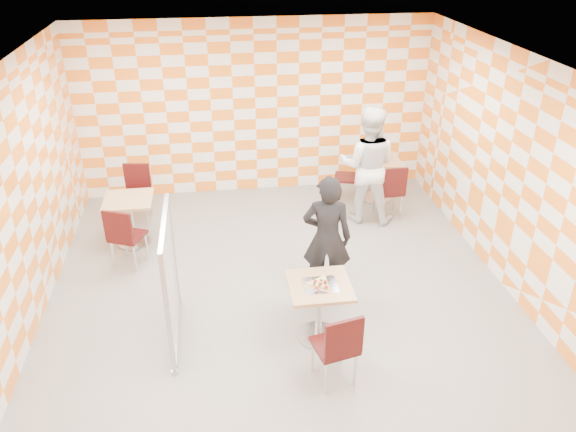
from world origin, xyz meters
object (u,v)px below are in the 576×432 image
(chair_empty_far, at_px, (137,188))
(soda_bottle, at_px, (386,153))
(empty_table, at_px, (130,213))
(man_white, at_px, (368,165))
(sport_bottle, at_px, (371,152))
(chair_second_front, at_px, (391,188))
(chair_second_side, at_px, (353,173))
(second_table, at_px, (378,172))
(partition, at_px, (171,280))
(chair_empty_near, at_px, (124,233))
(chair_main_front, at_px, (339,344))
(man_dark, at_px, (327,238))
(main_table, at_px, (319,302))

(chair_empty_far, xyz_separation_m, soda_bottle, (4.15, 0.17, 0.31))
(empty_table, bearing_deg, soda_bottle, 13.09)
(man_white, height_order, sport_bottle, man_white)
(man_white, bearing_deg, sport_bottle, -89.53)
(chair_second_front, relative_size, chair_second_side, 1.00)
(chair_second_front, relative_size, man_white, 0.49)
(second_table, bearing_deg, partition, -136.15)
(chair_empty_near, bearing_deg, man_white, 14.51)
(chair_second_front, bearing_deg, chair_main_front, -114.95)
(man_dark, height_order, sport_bottle, man_dark)
(partition, bearing_deg, chair_main_front, -31.36)
(empty_table, xyz_separation_m, chair_second_front, (4.08, 0.25, 0.04))
(chair_second_front, bearing_deg, man_white, 174.31)
(second_table, distance_m, chair_main_front, 4.56)
(chair_empty_near, xyz_separation_m, man_white, (3.69, 0.95, 0.40))
(sport_bottle, height_order, soda_bottle, soda_bottle)
(chair_main_front, bearing_deg, second_table, 68.92)
(man_white, bearing_deg, chair_second_front, -165.83)
(sport_bottle, bearing_deg, second_table, -56.47)
(chair_main_front, distance_m, chair_second_side, 4.39)
(chair_second_front, xyz_separation_m, soda_bottle, (0.10, 0.73, 0.31))
(chair_second_side, height_order, chair_empty_far, same)
(man_white, distance_m, sport_bottle, 0.88)
(second_table, xyz_separation_m, sport_bottle, (-0.10, 0.16, 0.33))
(main_table, height_order, chair_main_front, chair_main_front)
(chair_empty_near, height_order, sport_bottle, sport_bottle)
(man_dark, bearing_deg, chair_empty_far, -31.17)
(sport_bottle, bearing_deg, chair_second_front, -82.42)
(second_table, height_order, chair_empty_near, chair_empty_near)
(sport_bottle, bearing_deg, chair_second_side, -152.20)
(main_table, relative_size, chair_main_front, 0.81)
(main_table, height_order, partition, partition)
(man_dark, height_order, man_white, man_white)
(chair_empty_near, bearing_deg, soda_bottle, 21.36)
(chair_main_front, bearing_deg, chair_second_side, 74.30)
(main_table, bearing_deg, chair_second_front, 58.39)
(chair_empty_near, xyz_separation_m, chair_empty_far, (0.04, 1.47, 0.00))
(chair_second_front, height_order, man_white, man_white)
(empty_table, xyz_separation_m, man_dark, (2.62, -1.68, 0.34))
(chair_empty_far, height_order, man_dark, man_dark)
(man_white, xyz_separation_m, sport_bottle, (0.29, 0.82, -0.11))
(man_dark, bearing_deg, second_table, -106.14)
(empty_table, bearing_deg, man_dark, -32.65)
(partition, height_order, soda_bottle, partition)
(empty_table, bearing_deg, chair_second_side, 14.37)
(chair_empty_near, relative_size, chair_empty_far, 1.00)
(second_table, height_order, chair_second_side, chair_second_side)
(chair_second_side, bearing_deg, man_dark, -110.82)
(partition, relative_size, man_white, 0.82)
(chair_main_front, bearing_deg, chair_empty_far, 120.28)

